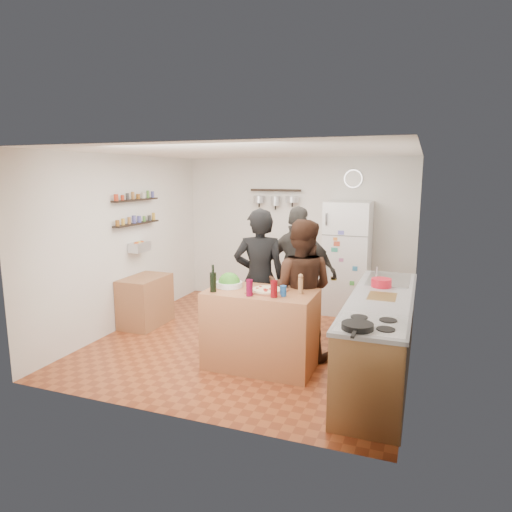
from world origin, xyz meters
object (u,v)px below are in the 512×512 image
at_px(counter_run, 380,338).
at_px(skillet, 357,326).
at_px(wine_bottle, 213,282).
at_px(person_back, 298,273).
at_px(salad_bowl, 229,284).
at_px(person_left, 260,279).
at_px(fridge, 347,258).
at_px(wall_clock, 353,179).
at_px(red_bowl, 381,283).
at_px(side_table, 146,301).
at_px(salt_canister, 283,291).
at_px(person_center, 300,289).
at_px(pepper_mill, 300,286).
at_px(prep_island, 261,329).

distance_m(counter_run, skillet, 1.25).
relative_size(wine_bottle, skillet, 0.81).
height_order(person_back, counter_run, person_back).
bearing_deg(skillet, salad_bowl, 148.57).
relative_size(person_left, fridge, 1.01).
xyz_separation_m(salad_bowl, wall_clock, (0.99, 2.77, 1.21)).
height_order(wine_bottle, person_back, person_back).
height_order(person_back, red_bowl, person_back).
bearing_deg(counter_run, side_table, 169.99).
xyz_separation_m(wall_clock, side_table, (-2.69, -2.02, -1.78)).
height_order(salad_bowl, red_bowl, red_bowl).
bearing_deg(fridge, side_table, -147.81).
relative_size(salt_canister, person_left, 0.06).
xyz_separation_m(person_left, person_center, (0.57, -0.11, -0.05)).
relative_size(red_bowl, side_table, 0.30).
relative_size(person_back, counter_run, 0.69).
relative_size(salad_bowl, skillet, 1.14).
bearing_deg(red_bowl, pepper_mill, -144.27).
distance_m(person_center, side_table, 2.53).
bearing_deg(wall_clock, salt_canister, -95.30).
height_order(fridge, wall_clock, wall_clock).
height_order(person_left, red_bowl, person_left).
bearing_deg(salad_bowl, side_table, 156.13).
distance_m(counter_run, fridge, 2.46).
bearing_deg(person_left, side_table, -23.84).
bearing_deg(person_back, person_left, 58.60).
bearing_deg(wall_clock, person_center, -95.61).
relative_size(prep_island, counter_run, 0.48).
bearing_deg(fridge, skillet, -79.32).
height_order(person_left, counter_run, person_left).
bearing_deg(pepper_mill, salad_bowl, 180.00).
bearing_deg(prep_island, wine_bottle, -156.25).
bearing_deg(fridge, counter_run, -71.94).
distance_m(person_left, counter_run, 1.66).
height_order(pepper_mill, salt_canister, pepper_mill).
relative_size(prep_island, person_back, 0.69).
bearing_deg(salad_bowl, person_back, 62.17).
height_order(wine_bottle, wall_clock, wall_clock).
bearing_deg(counter_run, salad_bowl, -175.28).
xyz_separation_m(salt_canister, wall_clock, (0.27, 2.94, 1.18)).
bearing_deg(skillet, prep_island, 142.04).
bearing_deg(person_back, salad_bowl, 65.24).
relative_size(salt_canister, fridge, 0.06).
xyz_separation_m(salad_bowl, red_bowl, (1.69, 0.59, 0.03)).
relative_size(counter_run, wall_clock, 8.77).
distance_m(salad_bowl, wine_bottle, 0.29).
relative_size(person_left, red_bowl, 7.68).
distance_m(prep_island, person_back, 1.20).
bearing_deg(counter_run, wine_bottle, -167.21).
height_order(fridge, side_table, fridge).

